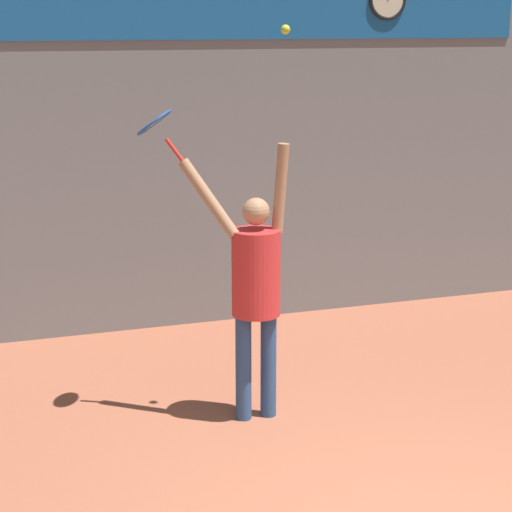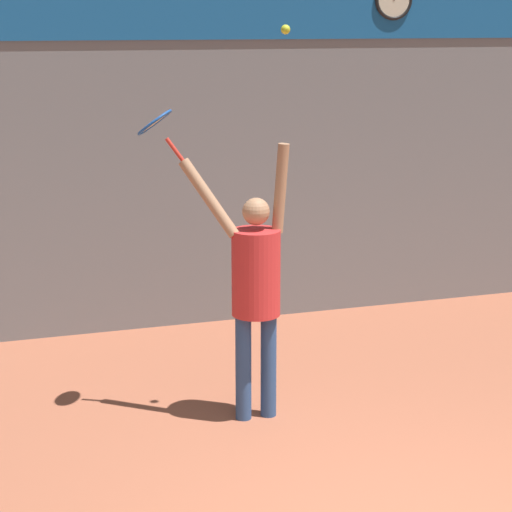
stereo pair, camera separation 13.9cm
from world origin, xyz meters
TOP-DOWN VIEW (x-y plane):
  - back_wall at (0.00, 5.05)m, footprint 18.00×0.10m
  - tennis_player at (-0.41, 2.49)m, footprint 0.85×0.53m
  - tennis_racket at (-1.11, 2.84)m, footprint 0.41×0.41m
  - tennis_ball at (-0.20, 2.41)m, footprint 0.07×0.07m

SIDE VIEW (x-z plane):
  - tennis_player at x=-0.41m, z-range 0.03..2.29m
  - tennis_racket at x=-1.11m, z-range 2.19..2.60m
  - back_wall at x=0.00m, z-range 0.00..5.00m
  - tennis_ball at x=-0.20m, z-range 3.08..3.15m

